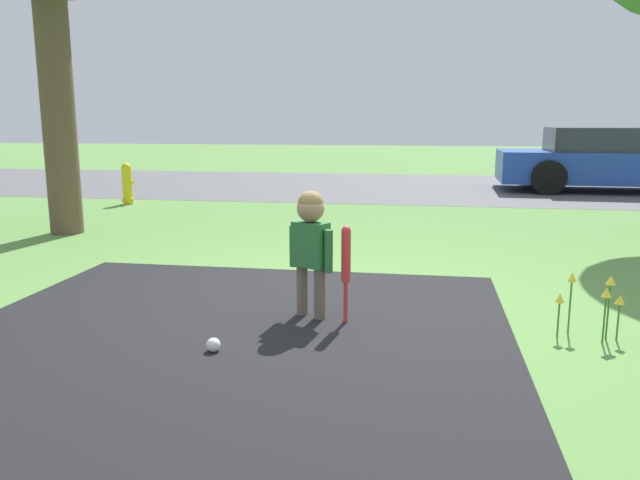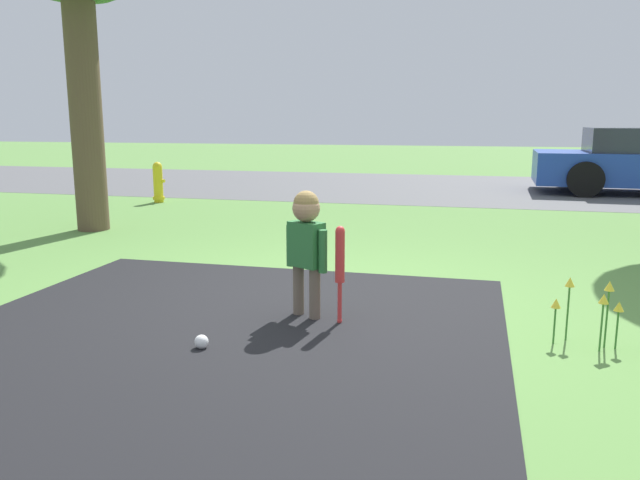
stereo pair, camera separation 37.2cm
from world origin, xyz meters
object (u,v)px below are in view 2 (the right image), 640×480
at_px(baseball_bat, 340,261).
at_px(fire_hydrant, 158,183).
at_px(child, 306,236).
at_px(sports_ball, 201,342).

height_order(baseball_bat, fire_hydrant, fire_hydrant).
bearing_deg(child, baseball_bat, 8.98).
height_order(baseball_bat, sports_ball, baseball_bat).
height_order(sports_ball, fire_hydrant, fire_hydrant).
bearing_deg(sports_ball, baseball_bat, 43.50).
distance_m(baseball_bat, fire_hydrant, 7.11).
relative_size(child, sports_ball, 10.39).
xyz_separation_m(baseball_bat, sports_ball, (-0.73, -0.69, -0.40)).
relative_size(baseball_bat, sports_ball, 7.84).
height_order(child, sports_ball, child).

